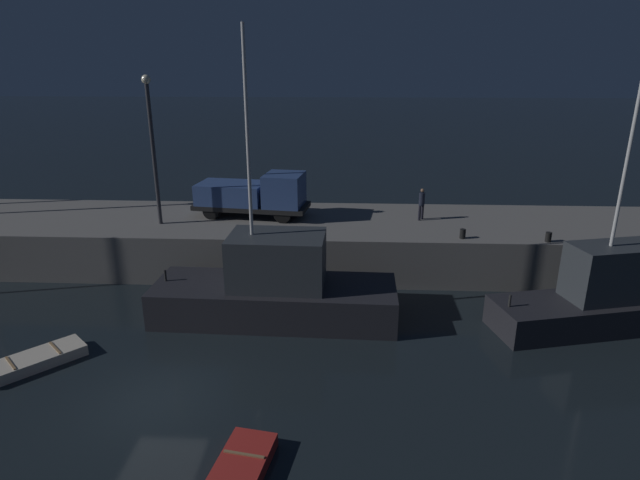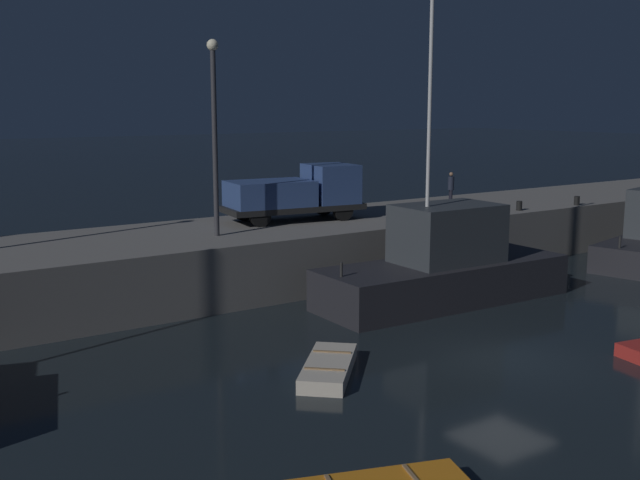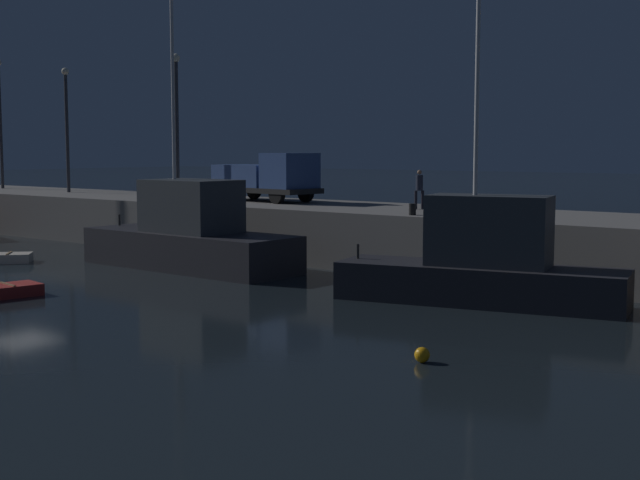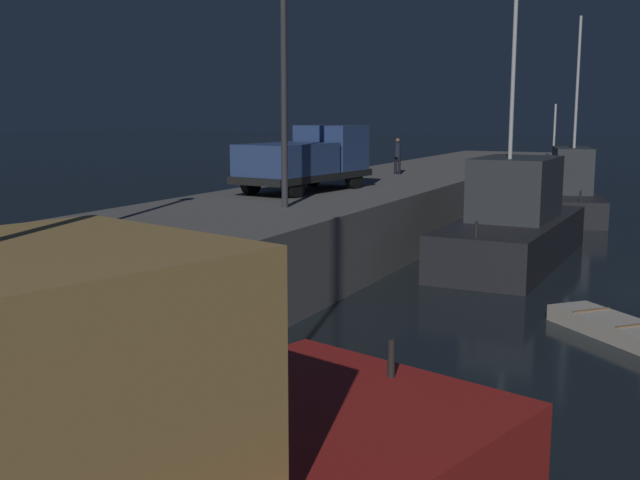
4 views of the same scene
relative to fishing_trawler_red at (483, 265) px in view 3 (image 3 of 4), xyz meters
name	(u,v)px [view 3 (image 3 of 4)]	position (x,y,z in m)	size (l,w,h in m)	color
ground_plane	(21,278)	(-16.74, -5.92, -1.25)	(320.00, 320.00, 0.00)	black
pier_quay	(243,225)	(-16.74, 6.72, -0.05)	(67.82, 7.05, 2.40)	slate
fishing_trawler_red	(483,265)	(0.00, 0.00, 0.00)	(9.58, 4.54, 9.95)	#232328
fishing_boat_blue	(190,237)	(-13.59, 0.05, 0.08)	(10.22, 3.57, 11.70)	#232328
mooring_buoy_near	(422,355)	(2.55, -7.93, -1.07)	(0.37, 0.37, 0.37)	orange
lamp_post_west	(0,114)	(-38.87, 7.30, 6.03)	(0.44, 0.44, 8.41)	#38383D
lamp_post_east	(67,119)	(-31.14, 6.85, 5.50)	(0.44, 0.44, 7.39)	#38383D
lamp_post_central	(177,114)	(-20.29, 5.64, 5.50)	(0.44, 0.44, 7.39)	#38383D
utility_truck	(267,177)	(-15.58, 7.24, 2.36)	(6.34, 3.03, 2.39)	black
dockworker	(419,187)	(-6.68, 7.00, 2.11)	(0.43, 0.43, 1.69)	black
bollard_west	(500,214)	(-1.23, 3.63, 1.38)	(0.28, 0.28, 0.46)	black
bollard_central	(412,209)	(-5.12, 3.94, 1.38)	(0.28, 0.28, 0.45)	black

